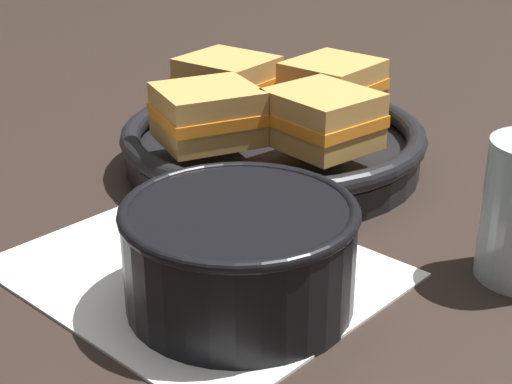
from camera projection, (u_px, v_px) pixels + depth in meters
name	position (u px, v px, depth m)	size (l,w,h in m)	color
ground_plane	(241.00, 243.00, 0.58)	(4.00, 4.00, 0.00)	black
napkin	(203.00, 270.00, 0.54)	(0.27, 0.24, 0.00)	white
soup_bowl	(240.00, 249.00, 0.49)	(0.15, 0.15, 0.07)	black
spoon	(222.00, 288.00, 0.51)	(0.15, 0.06, 0.01)	#9E9EA3
skillet	(273.00, 145.00, 0.71)	(0.30, 0.34, 0.04)	black
sandwich_near_left	(207.00, 114.00, 0.65)	(0.10, 0.11, 0.05)	#C18E47
sandwich_near_right	(327.00, 120.00, 0.64)	(0.10, 0.09, 0.05)	#C18E47
sandwich_far_left	(332.00, 85.00, 0.73)	(0.08, 0.09, 0.05)	#C18E47
sandwich_far_right	(227.00, 81.00, 0.74)	(0.08, 0.08, 0.05)	#C18E47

